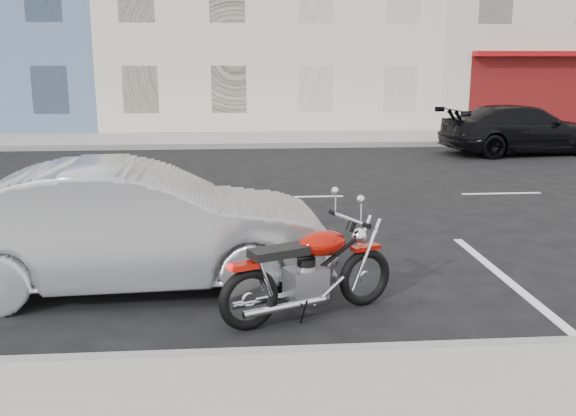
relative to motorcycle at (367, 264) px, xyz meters
name	(u,v)px	position (x,y,z in m)	size (l,w,h in m)	color
ground	(403,195)	(1.87, 5.64, -0.46)	(120.00, 120.00, 0.00)	black
sidewalk_far	(183,140)	(-3.13, 14.34, -0.39)	(80.00, 3.40, 0.15)	gray
curb_near	(35,366)	(-3.13, -1.36, -0.38)	(80.00, 0.12, 0.16)	gray
curb_far	(178,147)	(-3.13, 12.64, -0.38)	(80.00, 0.12, 0.16)	gray
motorcycle	(367,264)	(0.00, 0.00, 0.00)	(1.90, 0.99, 1.02)	black
sedan_silver	(135,226)	(-2.58, 0.77, 0.27)	(1.56, 4.48, 1.48)	#97989E
car_far	(523,130)	(6.66, 10.98, 0.22)	(1.91, 4.70, 1.36)	black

